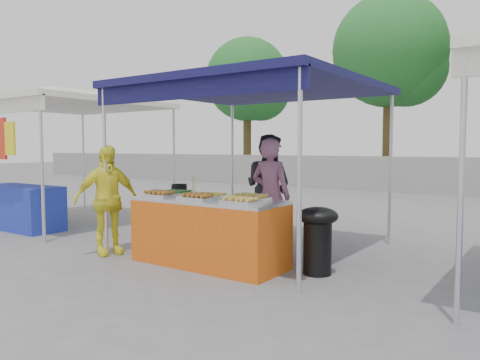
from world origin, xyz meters
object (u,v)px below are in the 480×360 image
Objects in this scene: vendor_woman at (271,196)px; wok_burner at (318,234)px; vendor_table at (209,232)px; helper_man at (268,187)px; customer_person at (107,200)px; cooking_pot at (179,189)px.

wok_burner is at bearing 148.58° from vendor_woman.
vendor_table is 1.39m from wok_burner.
vendor_woman is 1.13m from helper_man.
vendor_table is 1.62m from customer_person.
helper_man reaches higher than vendor_table.
cooking_pot is at bearing 75.38° from helper_man.
wok_burner is at bearing 139.20° from helper_man.
vendor_woman is 0.95× the size of helper_man.
cooking_pot is at bearing 157.29° from vendor_table.
helper_man is 2.61m from customer_person.
vendor_woman is at bearing 152.30° from wok_burner.
helper_man reaches higher than customer_person.
cooking_pot is 0.13× the size of helper_man.
wok_burner is at bearing 1.34° from cooking_pot.
cooking_pot is 0.14× the size of customer_person.
vendor_table is at bearing -22.71° from cooking_pot.
customer_person is (-2.88, -0.73, 0.29)m from wok_burner.
vendor_woman is 2.30m from customer_person.
customer_person is (-1.86, -1.35, -0.05)m from vendor_woman.
wok_burner is 0.50× the size of vendor_woman.
helper_man is at bearing -56.77° from vendor_woman.
vendor_woman reaches higher than cooking_pot.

